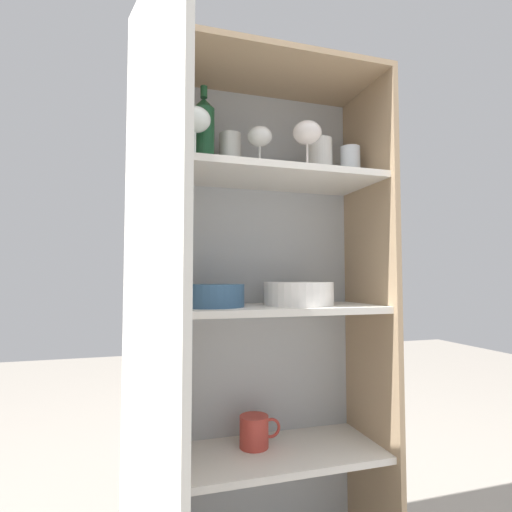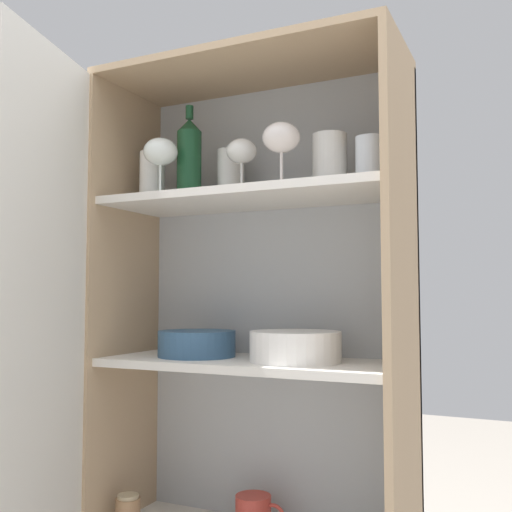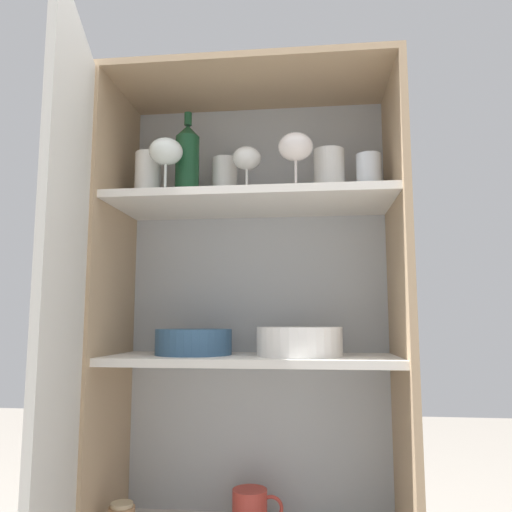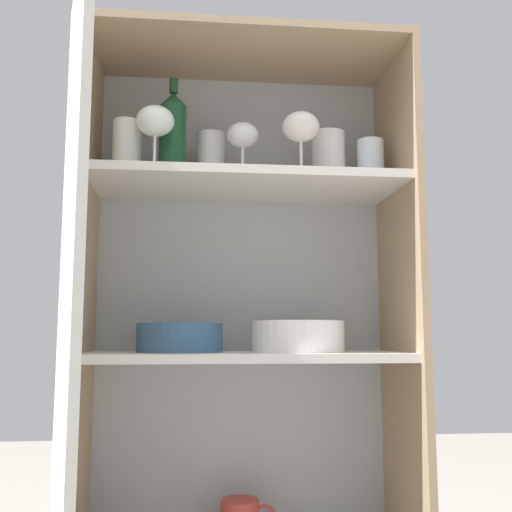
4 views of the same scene
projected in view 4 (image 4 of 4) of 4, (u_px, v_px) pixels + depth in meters
The scene contains 17 objects.
cupboard_back_panel at pixel (241, 372), 1.52m from camera, with size 0.76×0.02×1.55m, color #B2B7BC.
cupboard_side_left at pixel (79, 378), 1.33m from camera, with size 0.02×0.32×1.55m, color tan.
cupboard_side_right at pixel (403, 375), 1.41m from camera, with size 0.02×0.32×1.55m, color tan.
cupboard_top_panel at pixel (246, 54), 1.48m from camera, with size 0.76×0.32×0.02m, color tan.
shelf_board_middle at pixel (246, 357), 1.38m from camera, with size 0.73×0.28×0.02m, color silver.
shelf_board_upper at pixel (246, 185), 1.43m from camera, with size 0.73×0.28×0.02m, color silver.
cupboard_door at pixel (65, 392), 1.00m from camera, with size 0.11×0.37×1.55m.
tumbler_glass_0 at pixel (371, 162), 1.46m from camera, with size 0.06×0.06×0.11m.
tumbler_glass_1 at pixel (127, 149), 1.40m from camera, with size 0.07×0.07×0.13m.
tumbler_glass_2 at pixel (329, 159), 1.47m from camera, with size 0.08×0.08×0.13m.
tumbler_glass_3 at pixel (211, 160), 1.49m from camera, with size 0.07×0.07×0.13m.
wine_glass_0 at pixel (243, 138), 1.42m from camera, with size 0.08×0.08×0.14m.
wine_glass_1 at pixel (155, 124), 1.35m from camera, with size 0.09×0.09×0.15m.
wine_glass_2 at pixel (301, 129), 1.38m from camera, with size 0.09×0.09×0.14m.
wine_bottle at pixel (173, 135), 1.43m from camera, with size 0.06×0.06×0.25m.
plate_stack_white at pixel (298, 336), 1.39m from camera, with size 0.22×0.22×0.07m.
mixing_bowl_large at pixel (180, 336), 1.38m from camera, with size 0.20×0.20×0.07m.
Camera 4 is at (-0.12, -1.25, 0.87)m, focal length 42.00 mm.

